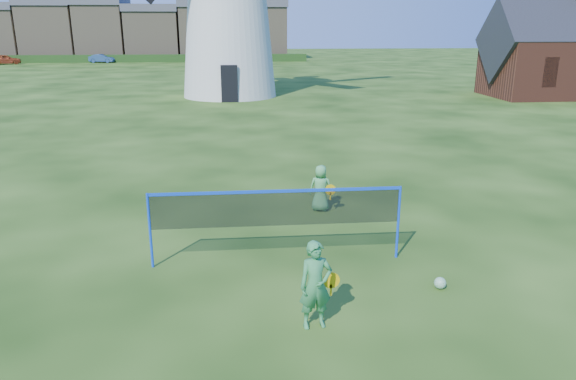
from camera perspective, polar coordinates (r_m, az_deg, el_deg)
The scene contains 10 objects.
ground at distance 10.71m, azimuth -0.82°, elevation -8.52°, with size 220.00×220.00×0.00m, color black.
chapel at distance 42.13m, azimuth 28.32°, elevation 12.60°, with size 11.74×5.69×9.93m.
badminton_net at distance 10.62m, azimuth -1.22°, elevation -2.10°, with size 5.05×0.05×1.55m.
player_girl at distance 8.53m, azimuth 2.97°, elevation -10.11°, with size 0.71×0.43×1.46m.
player_boy at distance 13.87m, azimuth 3.51°, elevation 0.21°, with size 0.70×0.55×1.22m.
play_ball at distance 10.34m, azimuth 15.93°, elevation -9.53°, with size 0.22×0.22×0.22m, color green.
terraced_houses at distance 84.46m, azimuth -21.17°, elevation 15.58°, with size 58.86×8.40×8.39m.
hedge at distance 78.66m, azimuth -21.70°, elevation 12.89°, with size 62.00×0.80×1.00m, color #193814.
car_left at distance 78.55m, azimuth -27.95°, elevation 12.22°, with size 1.46×3.63×1.24m, color #9D3A1C.
car_right at distance 77.44m, azimuth -19.25°, elevation 13.13°, with size 1.16×3.33×1.10m, color navy.
Camera 1 is at (-0.77, -9.63, 4.62)m, focal length 33.30 mm.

